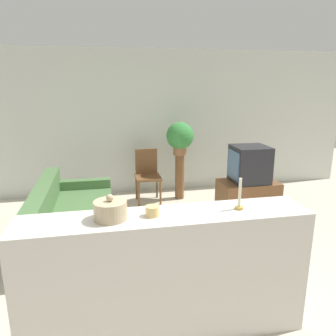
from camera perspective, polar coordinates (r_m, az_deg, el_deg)
The scene contains 12 objects.
ground_plane at distance 3.51m, azimuth -1.79°, elevation -21.94°, with size 14.00×14.00×0.00m, color beige.
wall_back at distance 6.27m, azimuth -7.20°, elevation 7.77°, with size 9.00×0.06×2.70m.
couch at distance 4.60m, azimuth -16.21°, elevation -9.06°, with size 0.97×1.99×0.81m.
tv_stand at distance 5.53m, azimuth 13.69°, elevation -4.98°, with size 0.93×0.56×0.54m.
television at distance 5.37m, azimuth 13.99°, elevation 0.66°, with size 0.56×0.53×0.58m.
wooden_chair at distance 5.88m, azimuth -3.62°, elevation -0.83°, with size 0.44×0.44×0.94m.
plant_stand at distance 6.02m, azimuth 2.03°, elevation -1.52°, with size 0.16×0.16×0.83m.
potted_plant at distance 5.85m, azimuth 2.10°, elevation 5.47°, with size 0.49×0.49×0.59m.
foreground_counter at distance 2.85m, azimuth -0.36°, elevation -18.24°, with size 2.34×0.44×1.09m.
decorative_bowl at distance 2.53m, azimuth -10.01°, elevation -7.22°, with size 0.25×0.25×0.20m.
candle_jar at distance 2.57m, azimuth -2.76°, elevation -7.48°, with size 0.11×0.11×0.08m.
candlestick at distance 2.74m, azimuth 12.35°, elevation -5.27°, with size 0.07×0.07×0.26m.
Camera 1 is at (-0.46, -2.78, 2.10)m, focal length 35.00 mm.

